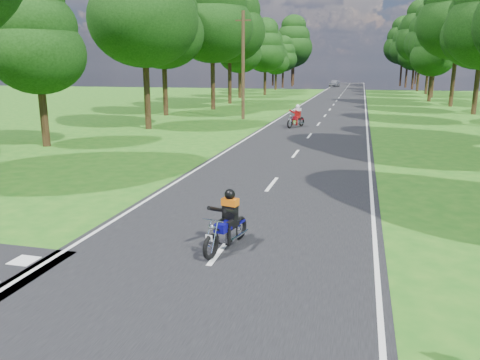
# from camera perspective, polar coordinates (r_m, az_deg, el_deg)

# --- Properties ---
(ground) EXTENTS (160.00, 160.00, 0.00)m
(ground) POSITION_cam_1_polar(r_m,az_deg,el_deg) (8.79, -5.94, -13.07)
(ground) COLOR #1E5F15
(ground) RESTS_ON ground
(main_road) EXTENTS (7.00, 140.00, 0.02)m
(main_road) POSITION_cam_1_polar(r_m,az_deg,el_deg) (57.55, 11.68, 9.42)
(main_road) COLOR black
(main_road) RESTS_ON ground
(road_markings) EXTENTS (7.40, 140.00, 0.01)m
(road_markings) POSITION_cam_1_polar(r_m,az_deg,el_deg) (55.69, 11.44, 9.32)
(road_markings) COLOR silver
(road_markings) RESTS_ON main_road
(treeline) EXTENTS (40.00, 115.35, 14.78)m
(treeline) POSITION_cam_1_polar(r_m,az_deg,el_deg) (67.56, 13.76, 16.90)
(treeline) COLOR black
(treeline) RESTS_ON ground
(telegraph_pole) EXTENTS (1.20, 0.26, 8.00)m
(telegraph_pole) POSITION_cam_1_polar(r_m,az_deg,el_deg) (36.42, 0.38, 13.82)
(telegraph_pole) COLOR #382616
(telegraph_pole) RESTS_ON ground
(rider_near_blue) EXTENTS (0.88, 1.67, 1.32)m
(rider_near_blue) POSITION_cam_1_polar(r_m,az_deg,el_deg) (10.26, -1.72, -4.89)
(rider_near_blue) COLOR #0E0B81
(rider_near_blue) RESTS_ON main_road
(rider_far_red) EXTENTS (1.26, 1.90, 1.50)m
(rider_far_red) POSITION_cam_1_polar(r_m,az_deg,el_deg) (31.55, 6.84, 7.76)
(rider_far_red) COLOR maroon
(rider_far_red) RESTS_ON main_road
(distant_car) EXTENTS (2.27, 4.43, 1.44)m
(distant_car) POSITION_cam_1_polar(r_m,az_deg,el_deg) (99.32, 11.45, 11.50)
(distant_car) COLOR #A6A8AD
(distant_car) RESTS_ON main_road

